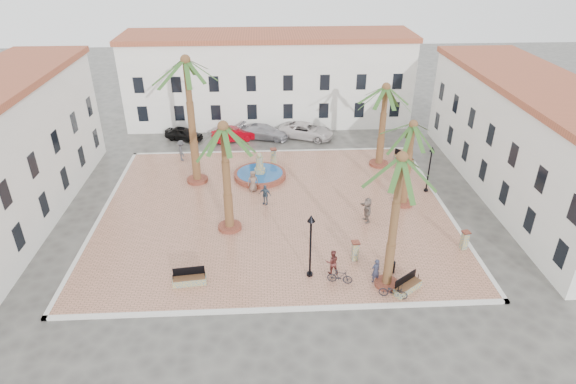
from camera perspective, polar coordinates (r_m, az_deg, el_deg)
The scene contains 37 objects.
ground at distance 36.77m, azimuth -1.56°, elevation -2.23°, with size 120.00×120.00×0.00m, color #56544F.
plaza at distance 36.73m, azimuth -1.56°, elevation -2.13°, with size 26.00×22.00×0.15m, color tan.
kerb_n at distance 46.52m, azimuth -1.95°, elevation 4.81°, with size 26.30×0.30×0.16m, color silver.
kerb_s at distance 27.85m, azimuth -0.89°, elevation -13.76°, with size 26.30×0.30×0.16m, color silver.
kerb_e at distance 39.18m, azimuth 17.82°, elevation -1.51°, with size 0.30×22.30×0.16m, color silver.
kerb_w at distance 38.74m, azimuth -21.18°, elevation -2.50°, with size 0.30×22.30×0.16m, color silver.
building_north at distance 53.45m, azimuth -2.26°, elevation 13.33°, with size 30.40×7.40×9.50m.
building_east at distance 41.93m, azimuth 26.86°, elevation 5.47°, with size 7.40×26.40×9.00m.
building_west at distance 39.03m, azimuth -30.84°, elevation 3.67°, with size 6.40×24.40×10.00m.
fountain at distance 41.33m, azimuth -3.35°, elevation 2.16°, with size 4.44×4.44×2.29m.
palm_nw at distance 38.22m, azimuth -11.91°, elevation 13.58°, with size 5.72×5.72×10.59m.
palm_sw at distance 31.50m, azimuth -7.60°, elevation 6.22°, with size 5.41×5.41×8.09m.
palm_s at distance 25.91m, azimuth 13.17°, elevation 2.34°, with size 4.65×4.65×8.72m.
palm_e at distance 35.93m, azimuth 14.49°, elevation 6.62°, with size 4.77×4.77×6.89m.
palm_ne at distance 42.12m, azimuth 11.45°, elevation 10.94°, with size 5.52×5.52×7.56m.
bench_s at distance 29.85m, azimuth -11.59°, elevation -10.15°, with size 2.05×0.83×1.05m.
bench_se at distance 29.60m, azimuth 13.98°, elevation -10.85°, with size 1.93×1.63×1.03m.
bench_e at distance 40.52m, azimuth 13.68°, elevation 0.71°, with size 0.83×1.92×0.98m.
bench_ne at distance 45.43m, azimuth 13.56°, elevation 3.90°, with size 1.58×2.01×1.05m.
lamppost_s at distance 28.37m, azimuth 2.71°, elevation -5.16°, with size 0.47×0.47×4.34m.
lamppost_e at distance 39.61m, azimuth 16.51°, elevation 3.49°, with size 0.43×0.43×3.92m.
bollard_se at distance 31.22m, azimuth 7.96°, elevation -6.87°, with size 0.53×0.53×1.38m.
bollard_n at distance 43.48m, azimuth -1.73°, elevation 4.28°, with size 0.62×0.62×1.51m.
bollard_e at distance 34.00m, azimuth 20.20°, elevation -5.34°, with size 0.57×0.57×1.35m.
litter_bin at distance 30.78m, azimuth 12.22°, elevation -8.67°, with size 0.39×0.39×0.75m, color black.
cyclist_a at distance 29.57m, azimuth 10.35°, elevation -9.15°, with size 0.59×0.39×1.63m, color #2B2E43.
bicycle_a at distance 28.86m, azimuth 12.37°, elevation -11.45°, with size 0.58×1.65×0.87m, color black.
cyclist_b at distance 29.88m, azimuth 5.28°, elevation -8.26°, with size 0.80×0.63×1.65m, color #592623.
bicycle_b at distance 29.39m, azimuth 6.16°, elevation -9.94°, with size 0.43×1.54×0.92m, color black.
pedestrian_fountain_a at distance 38.87m, azimuth -4.18°, elevation 1.28°, with size 0.87×0.57×1.79m, color #775D50.
pedestrian_fountain_b at distance 37.00m, azimuth -2.73°, elevation -0.31°, with size 0.96×0.40×1.64m, color #384B5D.
pedestrian_north at distance 45.20m, azimuth -12.51°, elevation 4.83°, with size 1.26×0.72×1.94m, color #414145.
pedestrian_east at distance 35.18m, azimuth 9.36°, elevation -2.09°, with size 1.77×0.56×1.91m, color slate.
car_black at distance 50.31m, azimuth -12.24°, elevation 6.77°, with size 1.56×3.89×1.32m, color black.
car_red at distance 49.23m, azimuth -6.48°, elevation 6.83°, with size 1.51×4.34×1.43m, color #96000C.
car_silver at distance 49.58m, azimuth -2.84°, elevation 7.15°, with size 2.02×4.98×1.45m, color #A6A4AD.
car_white at distance 49.71m, azimuth 2.19°, elevation 7.28°, with size 2.55×5.54×1.54m, color silver.
Camera 1 is at (-0.66, -31.56, 18.85)m, focal length 30.00 mm.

